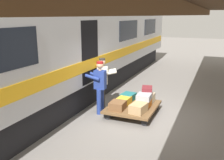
{
  "coord_description": "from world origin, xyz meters",
  "views": [
    {
      "loc": [
        -1.83,
        7.21,
        3.11
      ],
      "look_at": [
        1.14,
        0.18,
        1.15
      ],
      "focal_mm": 40.76,
      "sensor_mm": 36.0,
      "label": 1
    }
  ],
  "objects_px": {
    "suitcase_orange_carryall": "(143,104)",
    "suitcase_yellow_case": "(123,101)",
    "luggage_cart": "(133,107)",
    "suitcase_maroon_trunk": "(147,91)",
    "suitcase_gray_aluminum": "(144,97)",
    "suitcase_brown_leather": "(118,105)",
    "train_car": "(51,46)",
    "suitcase_tan_vintage": "(138,108)",
    "suitcase_teal_softside": "(128,97)",
    "suitcase_cream_canvas": "(147,98)",
    "porter_in_overalls": "(100,86)",
    "porter_by_door": "(103,81)"
  },
  "relations": [
    {
      "from": "suitcase_yellow_case",
      "to": "porter_in_overalls",
      "type": "distance_m",
      "value": 0.93
    },
    {
      "from": "suitcase_yellow_case",
      "to": "suitcase_brown_leather",
      "type": "height_order",
      "value": "suitcase_brown_leather"
    },
    {
      "from": "suitcase_maroon_trunk",
      "to": "suitcase_gray_aluminum",
      "type": "height_order",
      "value": "suitcase_maroon_trunk"
    },
    {
      "from": "suitcase_brown_leather",
      "to": "porter_in_overalls",
      "type": "distance_m",
      "value": 0.89
    },
    {
      "from": "suitcase_tan_vintage",
      "to": "suitcase_maroon_trunk",
      "type": "distance_m",
      "value": 0.98
    },
    {
      "from": "suitcase_maroon_trunk",
      "to": "porter_in_overalls",
      "type": "relative_size",
      "value": 0.27
    },
    {
      "from": "porter_in_overalls",
      "to": "suitcase_cream_canvas",
      "type": "bearing_deg",
      "value": -149.93
    },
    {
      "from": "suitcase_tan_vintage",
      "to": "porter_in_overalls",
      "type": "xyz_separation_m",
      "value": [
        1.36,
        -0.19,
        0.5
      ]
    },
    {
      "from": "suitcase_cream_canvas",
      "to": "porter_in_overalls",
      "type": "relative_size",
      "value": 0.31
    },
    {
      "from": "suitcase_orange_carryall",
      "to": "suitcase_brown_leather",
      "type": "bearing_deg",
      "value": 36.42
    },
    {
      "from": "train_car",
      "to": "luggage_cart",
      "type": "bearing_deg",
      "value": -177.65
    },
    {
      "from": "suitcase_orange_carryall",
      "to": "porter_by_door",
      "type": "relative_size",
      "value": 0.34
    },
    {
      "from": "suitcase_brown_leather",
      "to": "luggage_cart",
      "type": "bearing_deg",
      "value": -124.13
    },
    {
      "from": "suitcase_cream_canvas",
      "to": "porter_in_overalls",
      "type": "height_order",
      "value": "porter_in_overalls"
    },
    {
      "from": "suitcase_gray_aluminum",
      "to": "suitcase_maroon_trunk",
      "type": "bearing_deg",
      "value": -86.75
    },
    {
      "from": "suitcase_maroon_trunk",
      "to": "porter_by_door",
      "type": "distance_m",
      "value": 1.54
    },
    {
      "from": "suitcase_teal_softside",
      "to": "suitcase_tan_vintage",
      "type": "bearing_deg",
      "value": 124.13
    },
    {
      "from": "suitcase_yellow_case",
      "to": "luggage_cart",
      "type": "bearing_deg",
      "value": -180.0
    },
    {
      "from": "suitcase_maroon_trunk",
      "to": "suitcase_gray_aluminum",
      "type": "relative_size",
      "value": 0.96
    },
    {
      "from": "suitcase_maroon_trunk",
      "to": "suitcase_cream_canvas",
      "type": "bearing_deg",
      "value": -92.73
    },
    {
      "from": "suitcase_teal_softside",
      "to": "suitcase_cream_canvas",
      "type": "bearing_deg",
      "value": 180.0
    },
    {
      "from": "suitcase_tan_vintage",
      "to": "suitcase_cream_canvas",
      "type": "height_order",
      "value": "suitcase_cream_canvas"
    },
    {
      "from": "train_car",
      "to": "suitcase_orange_carryall",
      "type": "relative_size",
      "value": 37.15
    },
    {
      "from": "suitcase_orange_carryall",
      "to": "suitcase_gray_aluminum",
      "type": "bearing_deg",
      "value": -154.49
    },
    {
      "from": "suitcase_orange_carryall",
      "to": "suitcase_tan_vintage",
      "type": "bearing_deg",
      "value": 90.0
    },
    {
      "from": "luggage_cart",
      "to": "suitcase_brown_leather",
      "type": "distance_m",
      "value": 0.61
    },
    {
      "from": "suitcase_tan_vintage",
      "to": "porter_by_door",
      "type": "distance_m",
      "value": 1.78
    },
    {
      "from": "suitcase_cream_canvas",
      "to": "luggage_cart",
      "type": "bearing_deg",
      "value": 55.87
    },
    {
      "from": "suitcase_orange_carryall",
      "to": "suitcase_teal_softside",
      "type": "height_order",
      "value": "suitcase_orange_carryall"
    },
    {
      "from": "suitcase_teal_softside",
      "to": "suitcase_gray_aluminum",
      "type": "height_order",
      "value": "suitcase_gray_aluminum"
    },
    {
      "from": "suitcase_yellow_case",
      "to": "porter_by_door",
      "type": "bearing_deg",
      "value": -18.67
    },
    {
      "from": "suitcase_teal_softside",
      "to": "porter_in_overalls",
      "type": "relative_size",
      "value": 0.3
    },
    {
      "from": "suitcase_brown_leather",
      "to": "train_car",
      "type": "bearing_deg",
      "value": -8.04
    },
    {
      "from": "suitcase_orange_carryall",
      "to": "suitcase_brown_leather",
      "type": "height_order",
      "value": "suitcase_brown_leather"
    },
    {
      "from": "porter_in_overalls",
      "to": "suitcase_tan_vintage",
      "type": "bearing_deg",
      "value": 172.1
    },
    {
      "from": "suitcase_teal_softside",
      "to": "suitcase_yellow_case",
      "type": "bearing_deg",
      "value": 90.0
    },
    {
      "from": "suitcase_orange_carryall",
      "to": "suitcase_maroon_trunk",
      "type": "distance_m",
      "value": 0.54
    },
    {
      "from": "luggage_cart",
      "to": "suitcase_orange_carryall",
      "type": "height_order",
      "value": "suitcase_orange_carryall"
    },
    {
      "from": "suitcase_orange_carryall",
      "to": "suitcase_gray_aluminum",
      "type": "distance_m",
      "value": 0.22
    },
    {
      "from": "suitcase_teal_softside",
      "to": "suitcase_brown_leather",
      "type": "xyz_separation_m",
      "value": [
        0.0,
        0.98,
        0.01
      ]
    },
    {
      "from": "suitcase_cream_canvas",
      "to": "porter_in_overalls",
      "type": "xyz_separation_m",
      "value": [
        1.36,
        0.79,
        0.49
      ]
    },
    {
      "from": "suitcase_yellow_case",
      "to": "porter_in_overalls",
      "type": "height_order",
      "value": "porter_in_overalls"
    },
    {
      "from": "porter_in_overalls",
      "to": "train_car",
      "type": "bearing_deg",
      "value": -5.37
    },
    {
      "from": "train_car",
      "to": "suitcase_maroon_trunk",
      "type": "distance_m",
      "value": 3.58
    },
    {
      "from": "suitcase_tan_vintage",
      "to": "suitcase_teal_softside",
      "type": "height_order",
      "value": "suitcase_tan_vintage"
    },
    {
      "from": "suitcase_orange_carryall",
      "to": "suitcase_yellow_case",
      "type": "relative_size",
      "value": 0.92
    },
    {
      "from": "luggage_cart",
      "to": "suitcase_yellow_case",
      "type": "distance_m",
      "value": 0.36
    },
    {
      "from": "suitcase_orange_carryall",
      "to": "suitcase_gray_aluminum",
      "type": "relative_size",
      "value": 1.2
    },
    {
      "from": "train_car",
      "to": "porter_in_overalls",
      "type": "relative_size",
      "value": 12.6
    },
    {
      "from": "train_car",
      "to": "luggage_cart",
      "type": "distance_m",
      "value": 3.45
    }
  ]
}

